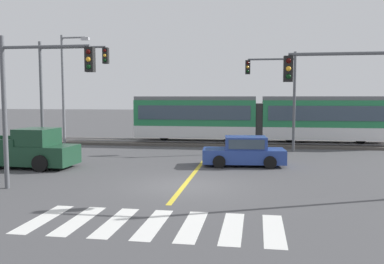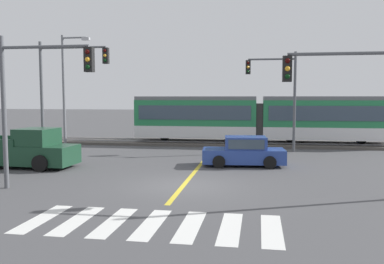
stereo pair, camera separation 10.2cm
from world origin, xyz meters
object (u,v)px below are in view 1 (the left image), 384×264
object	(u,v)px
traffic_light_far_right	(278,87)
traffic_light_near_right	(352,94)
traffic_light_mid_left	(63,81)
traffic_light_near_left	(34,88)
light_rail_tram	(259,118)
pickup_truck	(25,151)
street_lamp_west	(66,83)
sedan_crossing	(244,152)

from	to	relation	value
traffic_light_far_right	traffic_light_near_right	distance (m)	12.43
traffic_light_mid_left	traffic_light_near_right	xyz separation A→B (m)	(14.36, -7.63, -0.87)
traffic_light_near_left	traffic_light_near_right	world-z (taller)	traffic_light_near_left
light_rail_tram	pickup_truck	world-z (taller)	light_rail_tram
traffic_light_far_right	street_lamp_west	xyz separation A→B (m)	(-15.13, 1.02, 0.37)
traffic_light_near_left	light_rail_tram	bearing A→B (deg)	62.11
light_rail_tram	traffic_light_near_left	xyz separation A→B (m)	(-8.57, -16.20, 1.82)
traffic_light_near_left	traffic_light_mid_left	distance (m)	8.52
traffic_light_near_left	traffic_light_near_right	bearing A→B (deg)	1.91
pickup_truck	traffic_light_far_right	size ratio (longest dim) A/B	0.85
traffic_light_mid_left	traffic_light_near_right	world-z (taller)	traffic_light_mid_left
street_lamp_west	pickup_truck	bearing A→B (deg)	-76.65
light_rail_tram	traffic_light_far_right	world-z (taller)	traffic_light_far_right
sedan_crossing	pickup_truck	distance (m)	11.14
pickup_truck	traffic_light_mid_left	world-z (taller)	traffic_light_mid_left
traffic_light_far_right	traffic_light_mid_left	world-z (taller)	traffic_light_mid_left
pickup_truck	traffic_light_far_right	bearing A→B (deg)	32.09
traffic_light_mid_left	street_lamp_west	world-z (taller)	street_lamp_west
street_lamp_west	traffic_light_near_right	bearing A→B (deg)	-38.17
pickup_truck	traffic_light_far_right	distance (m)	15.66
light_rail_tram	pickup_truck	bearing A→B (deg)	-135.34
traffic_light_far_right	street_lamp_west	distance (m)	15.16
sedan_crossing	street_lamp_west	xyz separation A→B (m)	(-13.10, 6.97, 3.88)
light_rail_tram	traffic_light_near_left	bearing A→B (deg)	-117.89
sedan_crossing	traffic_light_far_right	bearing A→B (deg)	71.21
sedan_crossing	pickup_truck	world-z (taller)	pickup_truck
light_rail_tram	sedan_crossing	world-z (taller)	light_rail_tram
traffic_light_near_left	street_lamp_west	size ratio (longest dim) A/B	0.73
traffic_light_far_right	street_lamp_west	size ratio (longest dim) A/B	0.80
sedan_crossing	traffic_light_mid_left	distance (m)	11.27
pickup_truck	traffic_light_near_right	world-z (taller)	traffic_light_near_right
traffic_light_near_right	sedan_crossing	bearing A→B (deg)	121.16
street_lamp_west	traffic_light_far_right	bearing A→B (deg)	-3.86
traffic_light_near_left	traffic_light_far_right	xyz separation A→B (m)	(9.74, 12.67, 0.33)
pickup_truck	traffic_light_near_left	bearing A→B (deg)	-54.72
street_lamp_west	traffic_light_near_left	bearing A→B (deg)	-68.52
traffic_light_far_right	sedan_crossing	bearing A→B (deg)	-108.79
traffic_light_far_right	street_lamp_west	bearing A→B (deg)	176.14
traffic_light_far_right	traffic_light_near_right	size ratio (longest dim) A/B	1.17
light_rail_tram	pickup_truck	xyz separation A→B (m)	(-11.79, -11.65, -1.21)
traffic_light_near_right	street_lamp_west	bearing A→B (deg)	141.83
pickup_truck	traffic_light_mid_left	xyz separation A→B (m)	(0.40, 3.46, 3.66)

